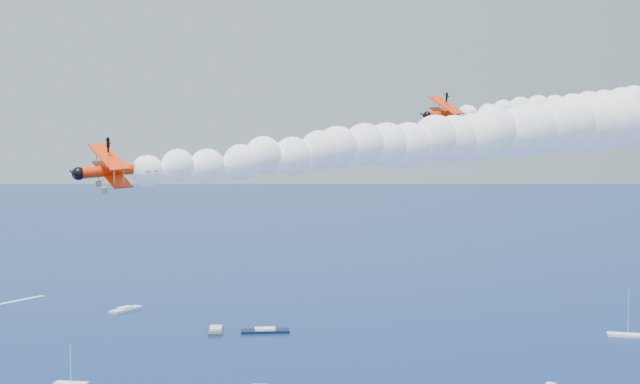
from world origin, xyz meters
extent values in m
cube|color=black|center=(1.18, 165.15, 0.35)|extent=(13.76, 4.62, 0.70)
cube|color=white|center=(101.08, 149.49, 0.35)|extent=(11.43, 7.00, 0.70)
cube|color=#333844|center=(-12.72, 167.90, 0.35)|extent=(4.36, 12.77, 0.70)
cube|color=white|center=(-43.97, 118.20, 0.35)|extent=(7.90, 4.17, 0.70)
cube|color=silver|center=(-41.77, 199.92, 0.35)|extent=(10.10, 11.36, 0.70)
camera|label=1|loc=(-8.69, -71.54, 55.15)|focal=47.52mm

